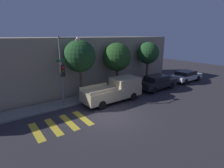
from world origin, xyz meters
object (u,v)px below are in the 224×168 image
Objects in this scene: pickup_truck at (115,90)px; tree_midblock at (117,57)px; sedan_middle at (186,76)px; traffic_light_pole at (65,63)px; tree_near_corner at (80,56)px; tree_far_end at (148,53)px; sedan_near_corner at (157,82)px.

pickup_truck is 3.87m from tree_midblock.
sedan_middle is (11.22, -0.00, -0.25)m from pickup_truck.
pickup_truck is at bearing 180.00° from sedan_middle.
tree_midblock reaches higher than pickup_truck.
traffic_light_pole is 1.04× the size of pickup_truck.
tree_near_corner is at bearing 170.66° from sedan_middle.
tree_near_corner is at bearing 180.00° from tree_midblock.
pickup_truck is at bearing -131.24° from tree_midblock.
pickup_truck is 1.09× the size of tree_far_end.
sedan_middle is 0.86× the size of tree_near_corner.
sedan_middle is at bearing -24.86° from tree_far_end.
tree_near_corner is at bearing 180.00° from tree_far_end.
tree_near_corner is at bearing 164.29° from sedan_near_corner.
pickup_truck is 1.18× the size of sedan_middle.
pickup_truck is 1.17× the size of sedan_near_corner.
sedan_near_corner is at bearing -30.53° from tree_midblock.
tree_midblock is at bearing 9.15° from traffic_light_pole.
tree_near_corner is at bearing 134.46° from pickup_truck.
traffic_light_pole is 15.38m from sedan_middle.
sedan_middle is at bearing -9.34° from tree_near_corner.
traffic_light_pole is at bearing -170.85° from tree_midblock.
sedan_near_corner is 0.92× the size of tree_midblock.
sedan_near_corner is 1.00× the size of sedan_middle.
traffic_light_pole is 1.13× the size of tree_midblock.
tree_near_corner is (-7.82, 2.20, 3.07)m from sedan_near_corner.
sedan_middle is (5.55, 0.00, -0.07)m from sedan_near_corner.
sedan_near_corner is 5.11m from tree_midblock.
traffic_light_pole is 1.14× the size of tree_far_end.
pickup_truck is 11.22m from sedan_middle.
tree_near_corner is 1.08× the size of tree_far_end.
sedan_middle is 13.92m from tree_near_corner.
traffic_light_pole is 10.36m from tree_far_end.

